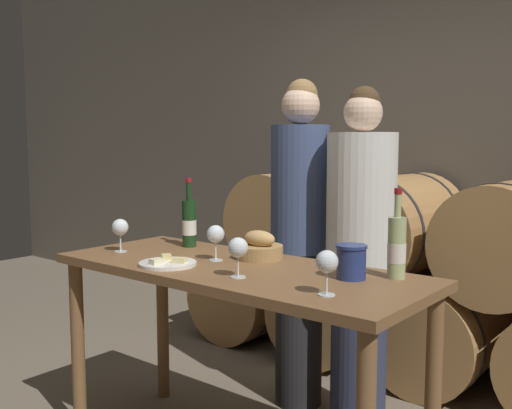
% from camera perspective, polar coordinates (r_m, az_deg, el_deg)
% --- Properties ---
extents(stone_wall_back, '(10.00, 0.12, 3.20)m').
position_cam_1_polar(stone_wall_back, '(4.25, 16.54, 8.48)').
color(stone_wall_back, '#60594F').
rests_on(stone_wall_back, ground_plane).
extents(barrel_stack, '(2.76, 0.87, 1.21)m').
position_cam_1_polar(barrel_stack, '(3.84, 12.85, -6.85)').
color(barrel_stack, '#A87A47').
rests_on(barrel_stack, ground_plane).
extents(tasting_table, '(1.66, 0.66, 0.88)m').
position_cam_1_polar(tasting_table, '(2.58, -1.87, -8.59)').
color(tasting_table, brown).
rests_on(tasting_table, ground_plane).
extents(person_left, '(0.30, 0.30, 1.72)m').
position_cam_1_polar(person_left, '(3.16, 4.16, -3.30)').
color(person_left, '#232326').
rests_on(person_left, ground_plane).
extents(person_right, '(0.34, 0.34, 1.67)m').
position_cam_1_polar(person_right, '(2.98, 9.91, -4.86)').
color(person_right, '#2D334C').
rests_on(person_right, ground_plane).
extents(wine_bottle_red, '(0.07, 0.07, 0.34)m').
position_cam_1_polar(wine_bottle_red, '(2.99, -6.38, -1.74)').
color(wine_bottle_red, '#193819').
rests_on(wine_bottle_red, tasting_table).
extents(wine_bottle_white, '(0.07, 0.07, 0.35)m').
position_cam_1_polar(wine_bottle_white, '(2.36, 13.26, -3.95)').
color(wine_bottle_white, '#ADBC7F').
rests_on(wine_bottle_white, tasting_table).
extents(blue_crock, '(0.12, 0.12, 0.13)m').
position_cam_1_polar(blue_crock, '(2.33, 9.07, -5.28)').
color(blue_crock, navy).
rests_on(blue_crock, tasting_table).
extents(bread_basket, '(0.21, 0.21, 0.13)m').
position_cam_1_polar(bread_basket, '(2.69, 0.32, -4.17)').
color(bread_basket, '#A87F4C').
rests_on(bread_basket, tasting_table).
extents(cheese_plate, '(0.25, 0.25, 0.04)m').
position_cam_1_polar(cheese_plate, '(2.58, -8.41, -5.53)').
color(cheese_plate, white).
rests_on(cheese_plate, tasting_table).
extents(wine_glass_far_left, '(0.08, 0.08, 0.16)m').
position_cam_1_polar(wine_glass_far_left, '(2.91, -12.82, -2.19)').
color(wine_glass_far_left, white).
rests_on(wine_glass_far_left, tasting_table).
extents(wine_glass_left, '(0.08, 0.08, 0.16)m').
position_cam_1_polar(wine_glass_left, '(2.64, -3.87, -2.90)').
color(wine_glass_left, white).
rests_on(wine_glass_left, tasting_table).
extents(wine_glass_center, '(0.08, 0.08, 0.16)m').
position_cam_1_polar(wine_glass_center, '(2.32, -1.73, -4.20)').
color(wine_glass_center, white).
rests_on(wine_glass_center, tasting_table).
extents(wine_glass_right, '(0.08, 0.08, 0.16)m').
position_cam_1_polar(wine_glass_right, '(2.07, 6.77, -5.52)').
color(wine_glass_right, white).
rests_on(wine_glass_right, tasting_table).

